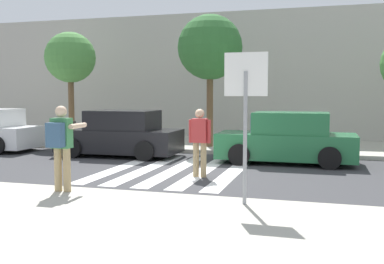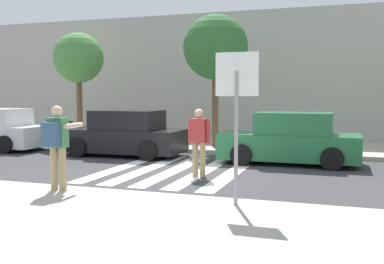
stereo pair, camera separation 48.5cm
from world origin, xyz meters
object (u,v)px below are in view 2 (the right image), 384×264
stop_sign (237,94)px  parked_car_black (125,135)px  pedestrian_crossing (199,139)px  street_tree_west (79,59)px  photographer_with_backpack (57,140)px  parked_car_green (290,140)px  street_tree_center (216,48)px

stop_sign → parked_car_black: 8.06m
pedestrian_crossing → parked_car_black: 4.64m
street_tree_west → pedestrian_crossing: bearing=-38.8°
photographer_with_backpack → parked_car_green: (3.98, 5.98, -0.44)m
parked_car_black → street_tree_center: (2.51, 2.40, 3.06)m
street_tree_west → parked_car_green: bearing=-17.0°
pedestrian_crossing → photographer_with_backpack: bearing=-123.8°
parked_car_green → street_tree_west: 9.89m
stop_sign → street_tree_west: size_ratio=0.59×
stop_sign → parked_car_black: bearing=131.3°
pedestrian_crossing → street_tree_center: 6.13m
photographer_with_backpack → pedestrian_crossing: bearing=56.2°
photographer_with_backpack → parked_car_black: bearing=104.5°
pedestrian_crossing → street_tree_center: street_tree_center is taller
parked_car_green → street_tree_center: (-3.02, 2.40, 3.06)m
pedestrian_crossing → parked_car_black: (-3.58, 2.94, -0.25)m
stop_sign → photographer_with_backpack: bearing=-179.7°
street_tree_west → street_tree_center: (6.04, -0.37, 0.21)m
street_tree_west → parked_car_black: bearing=-38.2°
stop_sign → parked_car_green: (0.29, 5.96, -1.37)m
parked_car_green → pedestrian_crossing: bearing=-123.5°
photographer_with_backpack → street_tree_center: street_tree_center is taller
stop_sign → parked_car_black: size_ratio=0.65×
photographer_with_backpack → street_tree_center: bearing=83.4°
stop_sign → pedestrian_crossing: stop_sign is taller
photographer_with_backpack → street_tree_west: size_ratio=0.38×
parked_car_black → stop_sign: bearing=-48.7°
photographer_with_backpack → street_tree_center: 8.83m
street_tree_west → stop_sign: bearing=-44.9°
pedestrian_crossing → street_tree_center: (-1.07, 5.34, 2.81)m
pedestrian_crossing → parked_car_black: bearing=140.6°
parked_car_green → street_tree_center: bearing=141.5°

